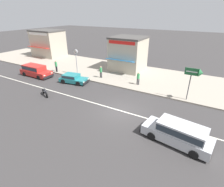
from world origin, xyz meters
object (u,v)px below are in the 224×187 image
at_px(minivan_silver_0, 178,133).
at_px(shopfront_corner_warung, 48,43).
at_px(motorcycle_0, 45,92).
at_px(pedestrian_by_shop, 101,71).
at_px(street_clock, 76,56).
at_px(shopfront_mid_block, 128,54).
at_px(pedestrian_near_clock, 138,77).
at_px(hatchback_teal_2, 73,78).
at_px(pedestrian_mid_kerb, 56,65).
at_px(arrow_signboard, 198,74).
at_px(minivan_red_1, 35,70).

height_order(minivan_silver_0, shopfront_corner_warung, shopfront_corner_warung).
distance_m(motorcycle_0, pedestrian_by_shop, 8.00).
distance_m(street_clock, shopfront_mid_block, 7.87).
bearing_deg(pedestrian_near_clock, hatchback_teal_2, -157.48).
distance_m(pedestrian_mid_kerb, pedestrian_by_shop, 7.36).
xyz_separation_m(motorcycle_0, street_clock, (-1.23, 6.96, 2.38)).
relative_size(minivan_silver_0, arrow_signboard, 1.47).
height_order(motorcycle_0, pedestrian_near_clock, pedestrian_near_clock).
bearing_deg(shopfront_mid_block, shopfront_corner_warung, 178.20).
distance_m(minivan_red_1, pedestrian_by_shop, 9.55).
bearing_deg(hatchback_teal_2, minivan_silver_0, -20.04).
xyz_separation_m(hatchback_teal_2, shopfront_corner_warung, (-14.06, 8.88, 2.08)).
distance_m(hatchback_teal_2, shopfront_mid_block, 9.42).
xyz_separation_m(minivan_red_1, pedestrian_near_clock, (14.17, 3.92, 0.25)).
height_order(pedestrian_mid_kerb, pedestrian_by_shop, pedestrian_mid_kerb).
bearing_deg(arrow_signboard, minivan_silver_0, -90.87).
bearing_deg(pedestrian_near_clock, motorcycle_0, -135.09).
bearing_deg(minivan_red_1, pedestrian_near_clock, 15.45).
relative_size(pedestrian_near_clock, shopfront_mid_block, 0.30).
distance_m(minivan_silver_0, pedestrian_mid_kerb, 20.37).
distance_m(pedestrian_near_clock, pedestrian_by_shop, 5.39).
bearing_deg(minivan_silver_0, pedestrian_mid_kerb, 159.70).
distance_m(pedestrian_by_shop, shopfront_corner_warung, 17.54).
xyz_separation_m(pedestrian_by_shop, shopfront_mid_block, (1.54, 5.28, 1.55)).
xyz_separation_m(hatchback_teal_2, pedestrian_near_clock, (7.78, 3.23, 0.51)).
bearing_deg(pedestrian_near_clock, shopfront_corner_warung, 165.49).
height_order(pedestrian_by_shop, shopfront_corner_warung, shopfront_corner_warung).
bearing_deg(shopfront_corner_warung, arrow_signboard, -13.80).
relative_size(minivan_red_1, shopfront_mid_block, 0.90).
relative_size(shopfront_corner_warung, shopfront_mid_block, 1.09).
relative_size(hatchback_teal_2, shopfront_corner_warung, 0.65).
height_order(minivan_silver_0, shopfront_mid_block, shopfront_mid_block).
distance_m(pedestrian_near_clock, pedestrian_mid_kerb, 12.72).
height_order(pedestrian_mid_kerb, shopfront_corner_warung, shopfront_corner_warung).
height_order(street_clock, arrow_signboard, street_clock).
bearing_deg(minivan_red_1, shopfront_corner_warung, 128.70).
xyz_separation_m(street_clock, arrow_signboard, (15.60, -0.50, 0.24)).
xyz_separation_m(pedestrian_mid_kerb, shopfront_corner_warung, (-9.19, 7.00, 1.52)).
bearing_deg(street_clock, arrow_signboard, -1.83).
xyz_separation_m(minivan_silver_0, hatchback_teal_2, (-14.23, 5.19, -0.26)).
relative_size(motorcycle_0, pedestrian_mid_kerb, 1.01).
bearing_deg(street_clock, hatchback_teal_2, -62.24).
distance_m(minivan_red_1, shopfront_mid_block, 13.82).
distance_m(hatchback_teal_2, shopfront_corner_warung, 16.76).
relative_size(pedestrian_by_shop, shopfront_corner_warung, 0.27).
height_order(minivan_red_1, pedestrian_near_clock, pedestrian_near_clock).
xyz_separation_m(street_clock, shopfront_corner_warung, (-12.80, 6.48, -0.13)).
relative_size(minivan_red_1, pedestrian_mid_kerb, 2.87).
relative_size(minivan_silver_0, hatchback_teal_2, 1.30).
bearing_deg(shopfront_mid_block, street_clock, -131.34).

